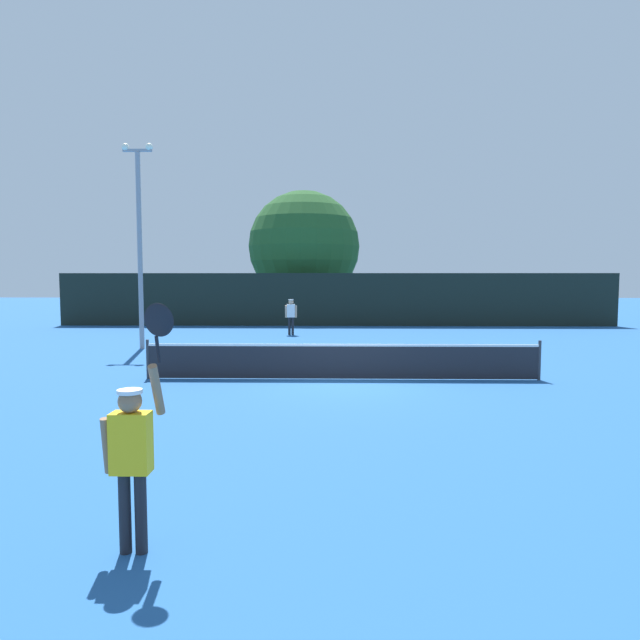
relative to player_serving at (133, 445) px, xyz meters
name	(u,v)px	position (x,y,z in m)	size (l,w,h in m)	color
ground_plane	(342,379)	(2.26, 9.49, -1.10)	(120.00, 120.00, 0.00)	#235693
tennis_net	(342,361)	(2.26, 9.49, -0.59)	(10.65, 0.08, 1.07)	#232328
perimeter_fence	(336,300)	(2.26, 26.03, 0.40)	(31.58, 0.12, 2.99)	black
player_serving	(133,445)	(0.00, 0.00, 0.00)	(0.67, 0.39, 2.50)	yellow
player_receiving	(291,313)	(0.04, 21.08, -0.05)	(0.57, 0.25, 1.71)	white
tennis_ball	(376,358)	(3.48, 13.19, -1.06)	(0.07, 0.07, 0.07)	#CCE033
light_pole	(139,232)	(-5.36, 15.85, 3.36)	(1.18, 0.28, 7.80)	gray
large_tree	(304,247)	(0.20, 30.87, 3.63)	(7.19, 7.19, 8.34)	brown
parked_car_near	(228,306)	(-5.22, 33.01, -0.32)	(2.10, 4.28, 1.69)	navy
parked_car_mid	(434,307)	(8.85, 31.73, -0.32)	(1.92, 4.21, 1.69)	#B7B7BC
parked_car_far	(472,305)	(12.12, 34.82, -0.32)	(1.92, 4.21, 1.69)	black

